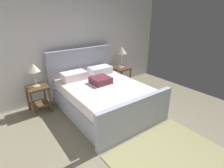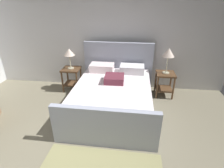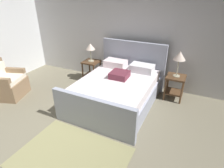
% 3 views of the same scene
% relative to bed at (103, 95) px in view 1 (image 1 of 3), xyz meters
% --- Properties ---
extents(wall_back, '(6.22, 0.12, 2.89)m').
position_rel_bed_xyz_m(wall_back, '(-0.34, 1.24, 1.09)').
color(wall_back, silver).
rests_on(wall_back, ground).
extents(bed, '(1.76, 2.22, 1.26)m').
position_rel_bed_xyz_m(bed, '(0.00, 0.00, 0.00)').
color(bed, '#9EA4B7').
rests_on(bed, ground).
extents(nightstand_right, '(0.44, 0.44, 0.60)m').
position_rel_bed_xyz_m(nightstand_right, '(1.18, 0.77, 0.05)').
color(nightstand_right, brown).
rests_on(nightstand_right, ground).
extents(table_lamp_right, '(0.28, 0.28, 0.61)m').
position_rel_bed_xyz_m(table_lamp_right, '(1.18, 0.77, 0.74)').
color(table_lamp_right, '#B7B293').
rests_on(table_lamp_right, nightstand_right).
extents(nightstand_left, '(0.44, 0.44, 0.60)m').
position_rel_bed_xyz_m(nightstand_left, '(-1.18, 0.80, 0.05)').
color(nightstand_left, brown).
rests_on(nightstand_left, ground).
extents(table_lamp_left, '(0.26, 0.26, 0.52)m').
position_rel_bed_xyz_m(table_lamp_left, '(-1.18, 0.80, 0.66)').
color(table_lamp_left, '#B7B293').
rests_on(table_lamp_left, nightstand_left).
extents(area_rug, '(1.78, 1.27, 0.01)m').
position_rel_bed_xyz_m(area_rug, '(-0.00, -1.84, -0.35)').
color(area_rug, '#8C885B').
rests_on(area_rug, ground).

